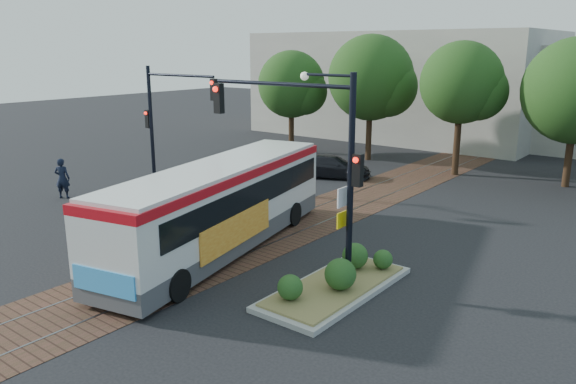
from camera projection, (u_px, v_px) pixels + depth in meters
name	position (u px, v px, depth m)	size (l,w,h in m)	color
ground	(237.00, 247.00, 19.88)	(120.00, 120.00, 0.00)	black
trackbed	(304.00, 220.00, 22.93)	(3.60, 40.00, 0.02)	#503024
tree_row	(459.00, 86.00, 30.45)	(26.40, 5.60, 7.67)	#382314
warehouses	(500.00, 90.00, 41.14)	(40.00, 13.00, 8.00)	#ADA899
city_bus	(221.00, 203.00, 19.22)	(4.80, 11.52, 3.02)	#48484A
traffic_island	(338.00, 279.00, 16.23)	(2.20, 5.20, 1.13)	gray
signal_pole_main	(314.00, 145.00, 15.92)	(5.49, 0.46, 6.00)	black
signal_pole_left	(165.00, 111.00, 26.97)	(4.99, 0.34, 6.00)	black
officer	(62.00, 178.00, 26.08)	(0.69, 0.45, 1.89)	black
parked_car	(332.00, 166.00, 30.38)	(1.69, 4.17, 1.21)	black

